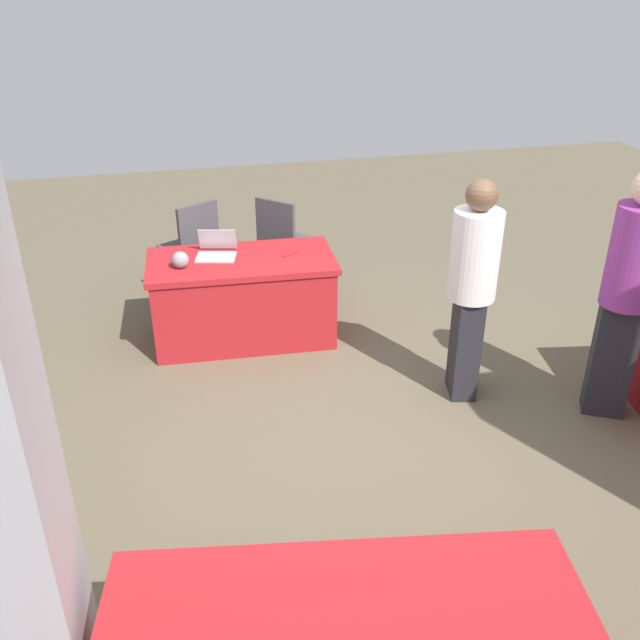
{
  "coord_description": "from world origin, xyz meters",
  "views": [
    {
      "loc": [
        1.12,
        3.7,
        2.9
      ],
      "look_at": [
        0.19,
        -0.03,
        0.9
      ],
      "focal_mm": 38.69,
      "sensor_mm": 36.0,
      "label": 1
    }
  ],
  "objects_px": {
    "chair_aisle": "(284,238)",
    "scissors_red": "(291,253)",
    "chair_tucked_left": "(192,243)",
    "yarn_ball": "(180,260)",
    "person_attendee_browsing": "(629,286)",
    "person_organiser": "(472,282)",
    "table_foreground": "(243,298)",
    "laptop_silver": "(217,251)"
  },
  "relations": [
    {
      "from": "chair_tucked_left",
      "to": "chair_aisle",
      "type": "distance_m",
      "value": 0.86
    },
    {
      "from": "table_foreground",
      "to": "person_organiser",
      "type": "relative_size",
      "value": 0.96
    },
    {
      "from": "person_organiser",
      "to": "laptop_silver",
      "type": "bearing_deg",
      "value": 63.23
    },
    {
      "from": "yarn_ball",
      "to": "scissors_red",
      "type": "bearing_deg",
      "value": -174.96
    },
    {
      "from": "table_foreground",
      "to": "chair_tucked_left",
      "type": "distance_m",
      "value": 0.95
    },
    {
      "from": "scissors_red",
      "to": "person_attendee_browsing",
      "type": "bearing_deg",
      "value": 99.51
    },
    {
      "from": "chair_tucked_left",
      "to": "person_organiser",
      "type": "xyz_separation_m",
      "value": [
        -1.79,
        2.14,
        0.35
      ]
    },
    {
      "from": "person_attendee_browsing",
      "to": "yarn_ball",
      "type": "xyz_separation_m",
      "value": [
        2.83,
        -1.67,
        -0.2
      ]
    },
    {
      "from": "laptop_silver",
      "to": "scissors_red",
      "type": "bearing_deg",
      "value": -175.04
    },
    {
      "from": "chair_aisle",
      "to": "scissors_red",
      "type": "distance_m",
      "value": 0.84
    },
    {
      "from": "table_foreground",
      "to": "yarn_ball",
      "type": "bearing_deg",
      "value": 8.79
    },
    {
      "from": "table_foreground",
      "to": "person_attendee_browsing",
      "type": "bearing_deg",
      "value": 143.38
    },
    {
      "from": "chair_tucked_left",
      "to": "person_attendee_browsing",
      "type": "distance_m",
      "value": 3.77
    },
    {
      "from": "person_attendee_browsing",
      "to": "laptop_silver",
      "type": "xyz_separation_m",
      "value": [
        2.53,
        -1.84,
        -0.23
      ]
    },
    {
      "from": "chair_tucked_left",
      "to": "person_organiser",
      "type": "height_order",
      "value": "person_organiser"
    },
    {
      "from": "person_organiser",
      "to": "yarn_ball",
      "type": "xyz_separation_m",
      "value": [
        1.94,
        -1.19,
        -0.12
      ]
    },
    {
      "from": "chair_aisle",
      "to": "laptop_silver",
      "type": "xyz_separation_m",
      "value": [
        0.71,
        0.72,
        0.21
      ]
    },
    {
      "from": "table_foreground",
      "to": "chair_tucked_left",
      "type": "height_order",
      "value": "chair_tucked_left"
    },
    {
      "from": "table_foreground",
      "to": "scissors_red",
      "type": "bearing_deg",
      "value": -179.36
    },
    {
      "from": "chair_tucked_left",
      "to": "laptop_silver",
      "type": "bearing_deg",
      "value": -107.48
    },
    {
      "from": "chair_aisle",
      "to": "table_foreground",
      "type": "bearing_deg",
      "value": -76.72
    },
    {
      "from": "chair_tucked_left",
      "to": "person_organiser",
      "type": "distance_m",
      "value": 2.81
    },
    {
      "from": "table_foreground",
      "to": "scissors_red",
      "type": "distance_m",
      "value": 0.56
    },
    {
      "from": "laptop_silver",
      "to": "table_foreground",
      "type": "bearing_deg",
      "value": 165.02
    },
    {
      "from": "person_organiser",
      "to": "scissors_red",
      "type": "relative_size",
      "value": 9.16
    },
    {
      "from": "chair_aisle",
      "to": "laptop_silver",
      "type": "distance_m",
      "value": 1.03
    },
    {
      "from": "chair_aisle",
      "to": "yarn_ball",
      "type": "distance_m",
      "value": 1.37
    },
    {
      "from": "table_foreground",
      "to": "scissors_red",
      "type": "height_order",
      "value": "scissors_red"
    },
    {
      "from": "chair_tucked_left",
      "to": "yarn_ball",
      "type": "relative_size",
      "value": 7.2
    },
    {
      "from": "yarn_ball",
      "to": "scissors_red",
      "type": "xyz_separation_m",
      "value": [
        -0.92,
        -0.08,
        -0.06
      ]
    },
    {
      "from": "person_attendee_browsing",
      "to": "person_organiser",
      "type": "height_order",
      "value": "person_attendee_browsing"
    },
    {
      "from": "person_attendee_browsing",
      "to": "table_foreground",
      "type": "bearing_deg",
      "value": 172.37
    },
    {
      "from": "table_foreground",
      "to": "laptop_silver",
      "type": "xyz_separation_m",
      "value": [
        0.19,
        -0.1,
        0.4
      ]
    },
    {
      "from": "person_organiser",
      "to": "laptop_silver",
      "type": "distance_m",
      "value": 2.14
    },
    {
      "from": "chair_aisle",
      "to": "yarn_ball",
      "type": "xyz_separation_m",
      "value": [
        1.01,
        0.9,
        0.24
      ]
    },
    {
      "from": "person_organiser",
      "to": "laptop_silver",
      "type": "height_order",
      "value": "person_organiser"
    },
    {
      "from": "person_organiser",
      "to": "scissors_red",
      "type": "height_order",
      "value": "person_organiser"
    },
    {
      "from": "chair_tucked_left",
      "to": "scissors_red",
      "type": "xyz_separation_m",
      "value": [
        -0.76,
        0.86,
        0.17
      ]
    },
    {
      "from": "table_foreground",
      "to": "person_attendee_browsing",
      "type": "relative_size",
      "value": 0.89
    },
    {
      "from": "chair_aisle",
      "to": "yarn_ball",
      "type": "relative_size",
      "value": 7.11
    },
    {
      "from": "chair_tucked_left",
      "to": "laptop_silver",
      "type": "distance_m",
      "value": 0.81
    },
    {
      "from": "person_attendee_browsing",
      "to": "laptop_silver",
      "type": "height_order",
      "value": "person_attendee_browsing"
    }
  ]
}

